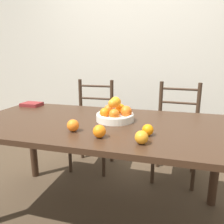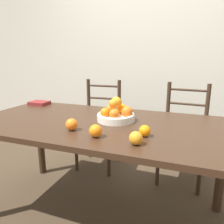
# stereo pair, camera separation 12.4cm
# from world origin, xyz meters

# --- Properties ---
(ground_plane) EXTENTS (12.00, 12.00, 0.00)m
(ground_plane) POSITION_xyz_m (0.00, 0.00, 0.00)
(ground_plane) COLOR #423323
(wall_back) EXTENTS (8.00, 0.06, 2.60)m
(wall_back) POSITION_xyz_m (0.00, 1.53, 1.30)
(wall_back) COLOR beige
(wall_back) RESTS_ON ground_plane
(dining_table) EXTENTS (1.90, 0.94, 0.78)m
(dining_table) POSITION_xyz_m (0.00, 0.00, 0.69)
(dining_table) COLOR #382316
(dining_table) RESTS_ON ground_plane
(fruit_bowl) EXTENTS (0.27, 0.27, 0.18)m
(fruit_bowl) POSITION_xyz_m (0.10, 0.07, 0.83)
(fruit_bowl) COLOR silver
(fruit_bowl) RESTS_ON dining_table
(orange_loose_0) EXTENTS (0.07, 0.07, 0.07)m
(orange_loose_0) POSITION_xyz_m (0.34, -0.32, 0.82)
(orange_loose_0) COLOR orange
(orange_loose_0) RESTS_ON dining_table
(orange_loose_1) EXTENTS (0.08, 0.08, 0.08)m
(orange_loose_1) POSITION_xyz_m (0.10, -0.29, 0.82)
(orange_loose_1) COLOR orange
(orange_loose_1) RESTS_ON dining_table
(orange_loose_2) EXTENTS (0.07, 0.07, 0.07)m
(orange_loose_2) POSITION_xyz_m (0.36, -0.18, 0.81)
(orange_loose_2) COLOR orange
(orange_loose_2) RESTS_ON dining_table
(orange_loose_3) EXTENTS (0.08, 0.08, 0.08)m
(orange_loose_3) POSITION_xyz_m (-0.10, -0.23, 0.82)
(orange_loose_3) COLOR orange
(orange_loose_3) RESTS_ON dining_table
(chair_left) EXTENTS (0.43, 0.41, 0.98)m
(chair_left) POSITION_xyz_m (-0.36, 0.79, 0.48)
(chair_left) COLOR #382619
(chair_left) RESTS_ON ground_plane
(chair_right) EXTENTS (0.45, 0.43, 0.98)m
(chair_right) POSITION_xyz_m (0.55, 0.79, 0.48)
(chair_right) COLOR #382619
(chair_right) RESTS_ON ground_plane
(book_stack) EXTENTS (0.18, 0.14, 0.03)m
(book_stack) POSITION_xyz_m (-0.80, 0.34, 0.79)
(book_stack) COLOR maroon
(book_stack) RESTS_ON dining_table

